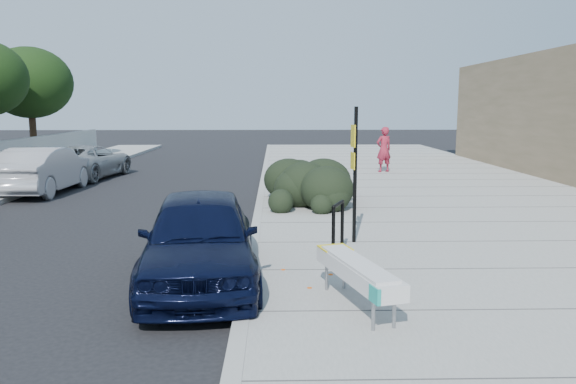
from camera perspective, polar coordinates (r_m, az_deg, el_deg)
name	(u,v)px	position (r m, az deg, el deg)	size (l,w,h in m)	color
ground	(253,249)	(11.85, -3.55, -5.84)	(120.00, 120.00, 0.00)	black
sidewalk_near	(446,204)	(17.48, 15.79, -1.16)	(11.20, 50.00, 0.15)	gray
curb_near	(260,204)	(16.72, -2.89, -1.25)	(0.22, 50.00, 0.17)	#9E9E99
tree_far_f	(30,83)	(33.13, -24.75, 10.03)	(4.40, 4.40, 6.07)	#332114
bench	(357,271)	(8.03, 7.07, -8.01)	(1.01, 2.25, 0.66)	gray
bike_rack	(338,224)	(10.61, 5.10, -3.27)	(0.30, 0.68, 1.05)	black
sign_post	(354,167)	(11.64, 6.76, 2.56)	(0.12, 0.33, 2.82)	black
hedge	(310,177)	(16.70, 2.25, 1.54)	(1.97, 3.94, 1.48)	black
sedan_navy	(200,238)	(9.55, -8.93, -4.62)	(1.87, 4.64, 1.58)	black
wagon_silver	(44,170)	(21.10, -23.50, 2.08)	(1.70, 4.87, 1.60)	#A7A7AC
suv_silver	(88,161)	(24.87, -19.68, 2.94)	(2.30, 4.98, 1.38)	#999C9E
pedestrian	(384,149)	(24.62, 9.71, 4.28)	(0.71, 0.47, 1.95)	maroon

